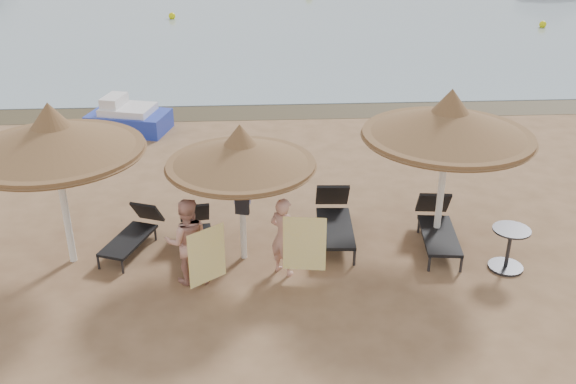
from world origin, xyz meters
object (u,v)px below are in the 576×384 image
lounger_far_right (437,226)px  person_right (283,231)px  palapa_center (241,154)px  pedal_boat (128,118)px  lounger_far_left (134,232)px  side_table (508,250)px  person_left (187,235)px  palapa_left (53,138)px  lounger_near_left (197,234)px  lounger_near_right (334,218)px  palapa_right (449,123)px

lounger_far_right → person_right: size_ratio=1.14×
palapa_center → lounger_far_right: bearing=5.0°
palapa_center → person_right: size_ratio=1.55×
pedal_boat → lounger_far_right: bearing=-29.1°
lounger_far_left → lounger_far_right: size_ratio=0.89×
lounger_far_left → person_right: bearing=-0.1°
palapa_center → side_table: bearing=-7.6°
person_left → person_right: bearing=178.3°
palapa_left → side_table: palapa_left is taller
lounger_near_left → pedal_boat: pedal_boat is taller
lounger_near_right → palapa_left: bearing=-169.8°
lounger_far_left → lounger_far_right: lounger_far_right is taller
palapa_left → lounger_near_right: 5.37m
palapa_right → lounger_near_left: palapa_right is taller
palapa_center → lounger_near_left: 1.99m
palapa_right → person_left: (-4.66, -1.05, -1.54)m
palapa_center → pedal_boat: palapa_center is taller
palapa_left → palapa_center: palapa_left is taller
palapa_left → pedal_boat: 7.22m
lounger_near_right → person_right: bearing=-127.5°
palapa_left → lounger_near_right: palapa_left is taller
pedal_boat → palapa_center: bearing=-50.3°
lounger_near_left → side_table: bearing=-17.7°
lounger_near_left → pedal_boat: bearing=101.8°
lounger_near_left → lounger_far_right: size_ratio=0.91×
person_left → pedal_boat: (-2.33, 7.70, -0.55)m
palapa_left → pedal_boat: palapa_left is taller
lounger_far_left → lounger_near_left: size_ratio=0.98×
lounger_far_left → person_left: size_ratio=0.94×
side_table → pedal_boat: size_ratio=0.34×
palapa_right → pedal_boat: palapa_right is taller
lounger_near_right → pedal_boat: bearing=131.7°
palapa_center → lounger_far_left: size_ratio=1.54×
palapa_center → person_right: 1.53m
palapa_center → lounger_near_right: palapa_center is taller
person_right → palapa_left: bearing=29.8°
lounger_near_left → lounger_far_left: bearing=163.8°
lounger_near_right → lounger_far_right: (1.95, -0.37, -0.02)m
lounger_far_right → person_right: bearing=-157.7°
lounger_near_right → person_right: 1.69m
palapa_right → person_right: bearing=-163.5°
lounger_near_left → person_left: (-0.07, -1.04, 0.58)m
palapa_center → lounger_far_right: 4.11m
lounger_near_left → person_left: bearing=-101.7°
palapa_left → palapa_right: size_ratio=0.99×
palapa_right → pedal_boat: 9.87m
lounger_far_right → pedal_boat: pedal_boat is taller
palapa_right → side_table: palapa_right is taller
palapa_center → palapa_right: (3.71, 0.34, 0.36)m
side_table → person_right: bearing=178.7°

